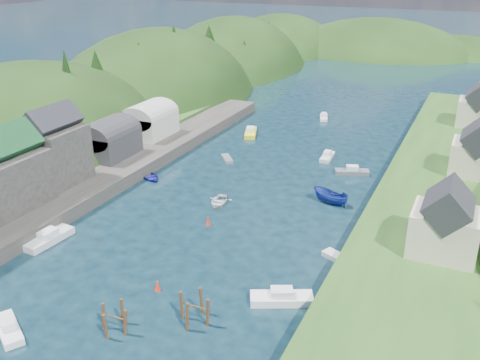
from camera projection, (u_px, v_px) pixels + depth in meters
The scene contains 14 objects.
ground at pixel (293, 157), 93.29m from camera, with size 600.00×600.00×0.00m, color black.
hillside_left at pixel (156, 130), 134.74m from camera, with size 44.00×245.56×52.00m.
far_hills at pixel (406, 81), 200.83m from camera, with size 103.00×68.00×44.00m.
hill_trees at pixel (323, 78), 100.83m from camera, with size 89.42×148.17×12.59m.
quay_left at pixel (66, 192), 77.07m from camera, with size 12.00×110.00×2.00m, color #2D2B28.
terrace_left_grass at pixel (29, 182), 79.69m from camera, with size 12.00×110.00×2.50m, color #234719.
boat_sheds at pixel (130, 126), 92.11m from camera, with size 7.00×21.00×7.50m.
terrace_right at pixel (438, 197), 74.79m from camera, with size 16.00×120.00×2.40m, color #234719.
right_bank_cottages at pixel (470, 151), 78.81m from camera, with size 9.00×59.24×8.41m.
piling_cluster_near at pixel (114, 321), 49.56m from camera, with size 2.98×2.80×3.28m.
piling_cluster_far at pixel (195, 311), 50.77m from camera, with size 3.36×3.12×3.56m.
channel_buoy_near at pixel (157, 286), 55.92m from camera, with size 0.70×0.70×1.10m.
channel_buoy_far at pixel (208, 221), 69.60m from camera, with size 0.70×0.70×1.10m.
moored_boats at pixel (201, 221), 69.38m from camera, with size 38.73×94.17×2.18m.
Camera 1 is at (28.37, -33.40, 32.33)m, focal length 40.00 mm.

